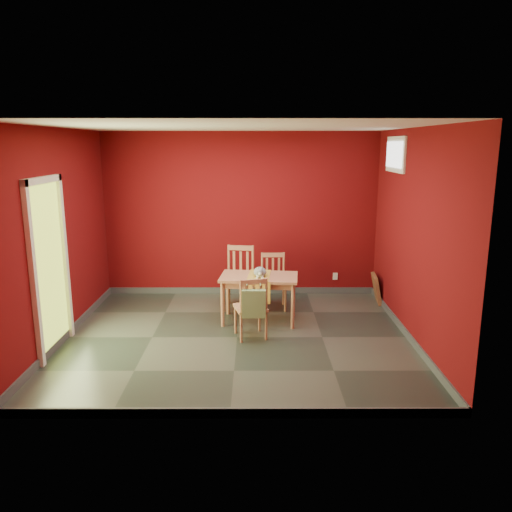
{
  "coord_description": "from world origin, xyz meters",
  "views": [
    {
      "loc": [
        0.24,
        -6.19,
        2.5
      ],
      "look_at": [
        0.25,
        0.45,
        1.0
      ],
      "focal_mm": 35.0,
      "sensor_mm": 36.0,
      "label": 1
    }
  ],
  "objects_px": {
    "chair_far_left": "(239,277)",
    "chair_far_right": "(273,281)",
    "cat": "(260,270)",
    "dining_table": "(259,281)",
    "chair_near": "(251,307)",
    "tote_bag": "(254,304)",
    "picture_frame": "(376,289)"
  },
  "relations": [
    {
      "from": "dining_table",
      "to": "tote_bag",
      "type": "xyz_separation_m",
      "value": [
        -0.07,
        -0.83,
        -0.06
      ]
    },
    {
      "from": "chair_far_right",
      "to": "picture_frame",
      "type": "relative_size",
      "value": 1.83
    },
    {
      "from": "cat",
      "to": "dining_table",
      "type": "bearing_deg",
      "value": 137.22
    },
    {
      "from": "tote_bag",
      "to": "cat",
      "type": "height_order",
      "value": "cat"
    },
    {
      "from": "picture_frame",
      "to": "chair_far_left",
      "type": "bearing_deg",
      "value": -173.37
    },
    {
      "from": "chair_far_left",
      "to": "picture_frame",
      "type": "xyz_separation_m",
      "value": [
        2.2,
        0.26,
        -0.27
      ]
    },
    {
      "from": "dining_table",
      "to": "cat",
      "type": "relative_size",
      "value": 3.1
    },
    {
      "from": "dining_table",
      "to": "cat",
      "type": "xyz_separation_m",
      "value": [
        0.01,
        -0.04,
        0.18
      ]
    },
    {
      "from": "chair_far_left",
      "to": "picture_frame",
      "type": "bearing_deg",
      "value": 6.63
    },
    {
      "from": "cat",
      "to": "picture_frame",
      "type": "relative_size",
      "value": 0.79
    },
    {
      "from": "dining_table",
      "to": "tote_bag",
      "type": "distance_m",
      "value": 0.84
    },
    {
      "from": "chair_far_right",
      "to": "cat",
      "type": "bearing_deg",
      "value": -108.11
    },
    {
      "from": "dining_table",
      "to": "chair_near",
      "type": "xyz_separation_m",
      "value": [
        -0.11,
        -0.63,
        -0.17
      ]
    },
    {
      "from": "cat",
      "to": "tote_bag",
      "type": "bearing_deg",
      "value": -65.85
    },
    {
      "from": "picture_frame",
      "to": "chair_far_right",
      "type": "bearing_deg",
      "value": -170.95
    },
    {
      "from": "chair_far_left",
      "to": "cat",
      "type": "height_order",
      "value": "chair_far_left"
    },
    {
      "from": "chair_far_left",
      "to": "dining_table",
      "type": "bearing_deg",
      "value": -64.23
    },
    {
      "from": "cat",
      "to": "picture_frame",
      "type": "distance_m",
      "value": 2.17
    },
    {
      "from": "chair_far_right",
      "to": "cat",
      "type": "xyz_separation_m",
      "value": [
        -0.21,
        -0.66,
        0.33
      ]
    },
    {
      "from": "tote_bag",
      "to": "chair_far_right",
      "type": "bearing_deg",
      "value": 78.33
    },
    {
      "from": "chair_far_right",
      "to": "chair_far_left",
      "type": "bearing_deg",
      "value": 178.91
    },
    {
      "from": "chair_near",
      "to": "tote_bag",
      "type": "xyz_separation_m",
      "value": [
        0.03,
        -0.2,
        0.11
      ]
    },
    {
      "from": "dining_table",
      "to": "tote_bag",
      "type": "bearing_deg",
      "value": -95.04
    },
    {
      "from": "chair_near",
      "to": "tote_bag",
      "type": "distance_m",
      "value": 0.23
    },
    {
      "from": "chair_near",
      "to": "cat",
      "type": "height_order",
      "value": "cat"
    },
    {
      "from": "tote_bag",
      "to": "dining_table",
      "type": "bearing_deg",
      "value": 84.96
    },
    {
      "from": "dining_table",
      "to": "picture_frame",
      "type": "relative_size",
      "value": 2.45
    },
    {
      "from": "chair_far_right",
      "to": "chair_near",
      "type": "height_order",
      "value": "chair_far_right"
    },
    {
      "from": "chair_far_left",
      "to": "cat",
      "type": "relative_size",
      "value": 2.62
    },
    {
      "from": "chair_far_left",
      "to": "chair_far_right",
      "type": "xyz_separation_m",
      "value": [
        0.53,
        -0.01,
        -0.06
      ]
    },
    {
      "from": "chair_far_right",
      "to": "picture_frame",
      "type": "xyz_separation_m",
      "value": [
        1.67,
        0.27,
        -0.21
      ]
    },
    {
      "from": "dining_table",
      "to": "chair_near",
      "type": "distance_m",
      "value": 0.66
    }
  ]
}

